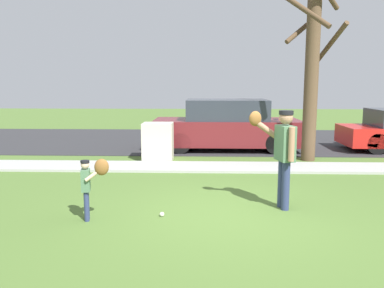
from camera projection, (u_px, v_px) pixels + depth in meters
ground_plane at (223, 169)px, 10.08m from camera, size 48.00×48.00×0.00m
sidewalk_strip at (223, 167)px, 10.18m from camera, size 36.00×1.20×0.06m
road_surface at (217, 140)px, 15.12m from camera, size 36.00×6.80×0.02m
person_adult at (282, 148)px, 6.76m from camera, size 0.78×0.59×1.71m
person_child at (90, 180)px, 6.19m from camera, size 0.50×0.35×1.02m
baseball at (162, 214)px, 6.48m from camera, size 0.07×0.07×0.07m
utility_cabinet at (158, 142)px, 11.12m from camera, size 0.83×0.70×1.07m
street_tree_near at (312, 65)px, 10.82m from camera, size 1.85×1.88×5.01m
parked_suv_maroon at (227, 126)px, 12.89m from camera, size 4.70×1.90×1.63m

